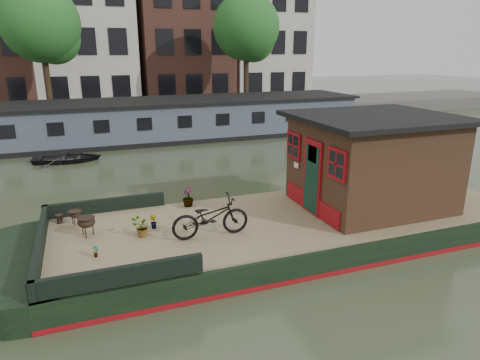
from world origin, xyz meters
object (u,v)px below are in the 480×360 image
object	(u,v)px
cabin	(372,160)
brazier_rear	(75,218)
dinghy	(67,155)
bicycle	(210,217)
brazier_front	(87,226)

from	to	relation	value
cabin	brazier_rear	distance (m)	7.60
brazier_rear	dinghy	bearing A→B (deg)	92.32
cabin	bicycle	distance (m)	4.67
cabin	bicycle	xyz separation A→B (m)	(-4.58, -0.49, -0.77)
bicycle	brazier_front	bearing A→B (deg)	69.64
bicycle	dinghy	world-z (taller)	bicycle
dinghy	brazier_rear	bearing A→B (deg)	-172.13
bicycle	brazier_rear	world-z (taller)	bicycle
bicycle	cabin	bearing A→B (deg)	-83.29
bicycle	brazier_front	world-z (taller)	bicycle
bicycle	dinghy	distance (m)	11.47
cabin	dinghy	size ratio (longest dim) A/B	1.41
bicycle	brazier_front	size ratio (longest dim) A/B	3.97
cabin	bicycle	bearing A→B (deg)	-173.95
cabin	bicycle	size ratio (longest dim) A/B	2.29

